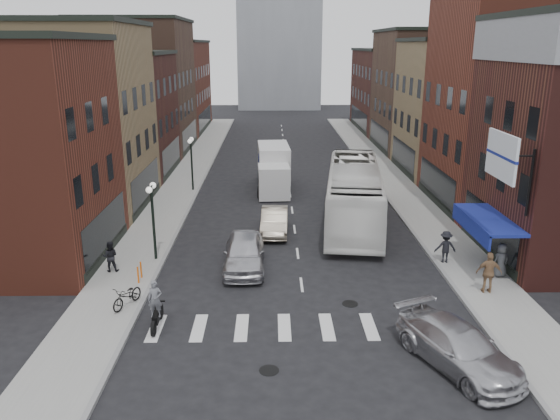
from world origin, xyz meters
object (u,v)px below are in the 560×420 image
object	(u,v)px
curb_car	(458,347)
streetlamp_far	(191,154)
sedan_left_far	(274,221)
ped_right_b	(489,273)
bike_rack	(140,272)
ped_right_c	(501,260)
transit_bus	(354,194)
ped_left_solo	(110,256)
motorcycle_rider	(156,306)
ped_right_a	(445,247)
box_truck	(274,169)
billboard_sign	(503,158)
parked_bicycle	(127,296)
sedan_left_near	(244,252)
streetlamp_near	(152,208)

from	to	relation	value
curb_car	streetlamp_far	bearing A→B (deg)	93.50
sedan_left_far	ped_right_b	world-z (taller)	ped_right_b
streetlamp_far	bike_rack	xyz separation A→B (m)	(-0.20, -16.70, -2.36)
ped_right_c	ped_right_b	bearing A→B (deg)	37.72
bike_rack	transit_bus	xyz separation A→B (m)	(11.33, 8.96, 1.32)
streetlamp_far	ped_left_solo	bearing A→B (deg)	-96.77
streetlamp_far	curb_car	world-z (taller)	streetlamp_far
motorcycle_rider	ped_left_solo	size ratio (longest dim) A/B	1.31
streetlamp_far	ped_left_solo	xyz separation A→B (m)	(-1.85, -15.59, -1.99)
ped_right_a	box_truck	bearing A→B (deg)	-59.43
billboard_sign	ped_left_solo	xyz separation A→B (m)	(-17.84, 1.91, -5.21)
ped_left_solo	ped_right_a	bearing A→B (deg)	177.63
parked_bicycle	bike_rack	bearing A→B (deg)	116.07
billboard_sign	transit_bus	distance (m)	11.70
sedan_left_far	ped_right_a	size ratio (longest dim) A/B	2.68
curb_car	ped_right_c	xyz separation A→B (m)	(4.45, 7.30, 0.22)
bike_rack	ped_right_c	xyz separation A→B (m)	(17.11, 0.20, 0.42)
ped_right_a	motorcycle_rider	bearing A→B (deg)	26.05
transit_bus	ped_right_b	xyz separation A→B (m)	(4.51, -10.50, -0.77)
box_truck	ped_right_b	size ratio (longest dim) A/B	4.05
transit_bus	billboard_sign	bearing A→B (deg)	-55.89
curb_car	ped_right_a	xyz separation A→B (m)	(2.35, 9.11, 0.23)
bike_rack	curb_car	size ratio (longest dim) A/B	0.15
motorcycle_rider	transit_bus	bearing A→B (deg)	50.60
box_truck	ped_right_b	world-z (taller)	box_truck
streetlamp_far	ped_right_c	world-z (taller)	streetlamp_far
curb_car	sedan_left_far	bearing A→B (deg)	89.73
bike_rack	ped_right_c	distance (m)	17.12
box_truck	ped_right_c	size ratio (longest dim) A/B	4.65
ped_right_a	ped_right_c	distance (m)	2.77
box_truck	curb_car	bearing A→B (deg)	-78.40
sedan_left_far	transit_bus	bearing A→B (deg)	22.40
sedan_left_near	parked_bicycle	distance (m)	6.44
parked_bicycle	ped_right_c	distance (m)	17.25
ped_right_b	ped_right_c	bearing A→B (deg)	-117.23
billboard_sign	streetlamp_near	distance (m)	16.68
curb_car	bike_rack	bearing A→B (deg)	126.58
streetlamp_far	bike_rack	size ratio (longest dim) A/B	5.14
sedan_left_far	ped_right_c	xyz separation A→B (m)	(10.74, -6.90, 0.24)
bike_rack	ped_left_solo	bearing A→B (deg)	146.07
motorcycle_rider	ped_right_b	size ratio (longest dim) A/B	1.07
ped_right_a	sedan_left_far	bearing A→B (deg)	-29.52
ped_right_c	billboard_sign	bearing A→B (deg)	30.97
ped_right_b	ped_right_c	world-z (taller)	ped_right_b
transit_bus	motorcycle_rider	bearing A→B (deg)	-118.65
curb_car	motorcycle_rider	bearing A→B (deg)	141.28
billboard_sign	ped_left_solo	size ratio (longest dim) A/B	2.41
ped_right_b	box_truck	bearing A→B (deg)	-54.42
transit_bus	ped_right_a	size ratio (longest dim) A/B	8.10
ped_right_c	motorcycle_rider	bearing A→B (deg)	-0.25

